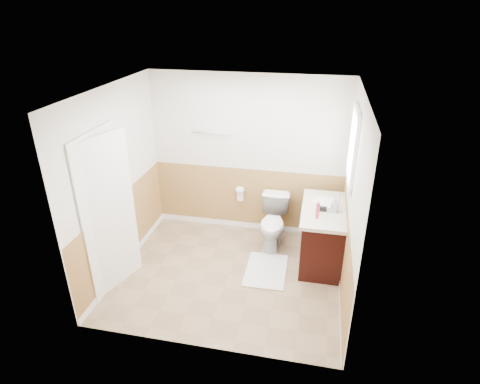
% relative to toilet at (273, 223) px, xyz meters
% --- Properties ---
extents(floor, '(3.00, 3.00, 0.00)m').
position_rel_toilet_xyz_m(floor, '(-0.49, -0.86, -0.38)').
color(floor, '#8C7051').
rests_on(floor, ground).
extents(ceiling, '(3.00, 3.00, 0.00)m').
position_rel_toilet_xyz_m(ceiling, '(-0.49, -0.86, 2.12)').
color(ceiling, white).
rests_on(ceiling, floor).
extents(wall_back, '(3.00, 0.00, 3.00)m').
position_rel_toilet_xyz_m(wall_back, '(-0.49, 0.44, 0.87)').
color(wall_back, silver).
rests_on(wall_back, floor).
extents(wall_front, '(3.00, 0.00, 3.00)m').
position_rel_toilet_xyz_m(wall_front, '(-0.49, -2.16, 0.87)').
color(wall_front, silver).
rests_on(wall_front, floor).
extents(wall_left, '(0.00, 3.00, 3.00)m').
position_rel_toilet_xyz_m(wall_left, '(-1.99, -0.86, 0.87)').
color(wall_left, silver).
rests_on(wall_left, floor).
extents(wall_right, '(0.00, 3.00, 3.00)m').
position_rel_toilet_xyz_m(wall_right, '(1.01, -0.86, 0.87)').
color(wall_right, silver).
rests_on(wall_right, floor).
extents(wainscot_back, '(3.00, 0.00, 3.00)m').
position_rel_toilet_xyz_m(wainscot_back, '(-0.49, 0.43, 0.12)').
color(wainscot_back, '#AF7E46').
rests_on(wainscot_back, floor).
extents(wainscot_front, '(3.00, 0.00, 3.00)m').
position_rel_toilet_xyz_m(wainscot_front, '(-0.49, -2.15, 0.12)').
color(wainscot_front, '#AF7E46').
rests_on(wainscot_front, floor).
extents(wainscot_left, '(0.00, 2.60, 2.60)m').
position_rel_toilet_xyz_m(wainscot_left, '(-1.97, -0.86, 0.12)').
color(wainscot_left, '#AF7E46').
rests_on(wainscot_left, floor).
extents(wainscot_right, '(0.00, 2.60, 2.60)m').
position_rel_toilet_xyz_m(wainscot_right, '(1.00, -0.86, 0.12)').
color(wainscot_right, '#AF7E46').
rests_on(wainscot_right, floor).
extents(toilet, '(0.44, 0.75, 0.76)m').
position_rel_toilet_xyz_m(toilet, '(0.00, 0.00, 0.00)').
color(toilet, white).
rests_on(toilet, floor).
extents(bath_mat, '(0.57, 0.81, 0.02)m').
position_rel_toilet_xyz_m(bath_mat, '(0.00, -0.68, -0.37)').
color(bath_mat, silver).
rests_on(bath_mat, floor).
extents(vanity_cabinet, '(0.55, 1.10, 0.80)m').
position_rel_toilet_xyz_m(vanity_cabinet, '(0.73, -0.27, 0.02)').
color(vanity_cabinet, black).
rests_on(vanity_cabinet, floor).
extents(vanity_knob_left, '(0.03, 0.03, 0.03)m').
position_rel_toilet_xyz_m(vanity_knob_left, '(0.43, -0.37, 0.17)').
color(vanity_knob_left, silver).
rests_on(vanity_knob_left, vanity_cabinet).
extents(vanity_knob_right, '(0.03, 0.03, 0.03)m').
position_rel_toilet_xyz_m(vanity_knob_right, '(0.43, -0.17, 0.17)').
color(vanity_knob_right, silver).
rests_on(vanity_knob_right, vanity_cabinet).
extents(countertop, '(0.60, 1.15, 0.05)m').
position_rel_toilet_xyz_m(countertop, '(0.72, -0.27, 0.45)').
color(countertop, beige).
rests_on(countertop, vanity_cabinet).
extents(sink_basin, '(0.36, 0.36, 0.02)m').
position_rel_toilet_xyz_m(sink_basin, '(0.73, -0.12, 0.48)').
color(sink_basin, white).
rests_on(sink_basin, countertop).
extents(faucet, '(0.02, 0.02, 0.14)m').
position_rel_toilet_xyz_m(faucet, '(0.91, -0.12, 0.54)').
color(faucet, white).
rests_on(faucet, countertop).
extents(lotion_bottle, '(0.05, 0.05, 0.22)m').
position_rel_toilet_xyz_m(lotion_bottle, '(0.63, -0.55, 0.58)').
color(lotion_bottle, '#C23254').
rests_on(lotion_bottle, countertop).
extents(soap_dispenser, '(0.11, 0.11, 0.20)m').
position_rel_toilet_xyz_m(soap_dispenser, '(0.85, -0.33, 0.57)').
color(soap_dispenser, '#99A3AD').
rests_on(soap_dispenser, countertop).
extents(hair_dryer_body, '(0.14, 0.07, 0.07)m').
position_rel_toilet_xyz_m(hair_dryer_body, '(0.68, -0.35, 0.51)').
color(hair_dryer_body, black).
rests_on(hair_dryer_body, countertop).
extents(hair_dryer_handle, '(0.03, 0.03, 0.07)m').
position_rel_toilet_xyz_m(hair_dryer_handle, '(0.65, -0.36, 0.48)').
color(hair_dryer_handle, black).
rests_on(hair_dryer_handle, countertop).
extents(mirror_panel, '(0.02, 0.35, 0.90)m').
position_rel_toilet_xyz_m(mirror_panel, '(0.99, 0.24, 1.17)').
color(mirror_panel, silver).
rests_on(mirror_panel, wall_right).
extents(window_frame, '(0.04, 0.80, 1.00)m').
position_rel_toilet_xyz_m(window_frame, '(0.98, -0.27, 1.37)').
color(window_frame, white).
rests_on(window_frame, wall_right).
extents(window_glass, '(0.01, 0.70, 0.90)m').
position_rel_toilet_xyz_m(window_glass, '(1.00, -0.27, 1.37)').
color(window_glass, white).
rests_on(window_glass, wall_right).
extents(door, '(0.29, 0.78, 2.04)m').
position_rel_toilet_xyz_m(door, '(-1.89, -1.31, 0.64)').
color(door, white).
rests_on(door, wall_left).
extents(door_frame, '(0.02, 0.92, 2.10)m').
position_rel_toilet_xyz_m(door_frame, '(-1.96, -1.31, 0.65)').
color(door_frame, white).
rests_on(door_frame, wall_left).
extents(door_knob, '(0.06, 0.06, 0.06)m').
position_rel_toilet_xyz_m(door_knob, '(-1.83, -0.98, 0.57)').
color(door_knob, silver).
rests_on(door_knob, door).
extents(towel_bar, '(0.62, 0.02, 0.02)m').
position_rel_toilet_xyz_m(towel_bar, '(-1.04, 0.39, 1.22)').
color(towel_bar, silver).
rests_on(towel_bar, wall_back).
extents(tp_holder_bar, '(0.14, 0.02, 0.02)m').
position_rel_toilet_xyz_m(tp_holder_bar, '(-0.59, 0.37, 0.32)').
color(tp_holder_bar, silver).
rests_on(tp_holder_bar, wall_back).
extents(tp_roll, '(0.10, 0.11, 0.11)m').
position_rel_toilet_xyz_m(tp_roll, '(-0.59, 0.37, 0.32)').
color(tp_roll, white).
rests_on(tp_roll, tp_holder_bar).
extents(tp_sheet, '(0.10, 0.01, 0.16)m').
position_rel_toilet_xyz_m(tp_sheet, '(-0.59, 0.37, 0.21)').
color(tp_sheet, white).
rests_on(tp_sheet, tp_roll).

